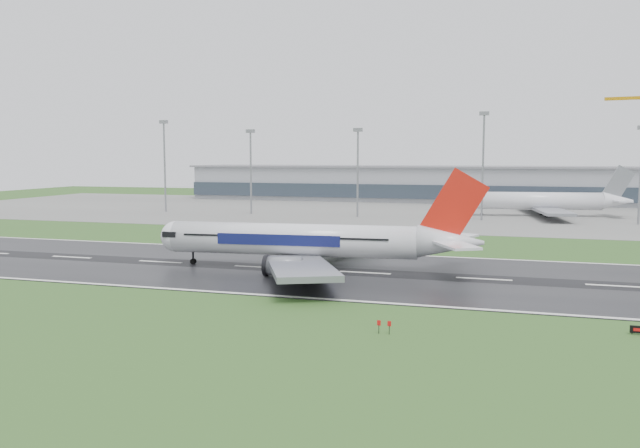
% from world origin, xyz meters
% --- Properties ---
extents(ground, '(520.00, 520.00, 0.00)m').
position_xyz_m(ground, '(0.00, 0.00, 0.00)').
color(ground, '#284E1C').
rests_on(ground, ground).
extents(runway, '(400.00, 45.00, 0.10)m').
position_xyz_m(runway, '(0.00, 0.00, 0.05)').
color(runway, black).
rests_on(runway, ground).
extents(apron, '(400.00, 130.00, 0.08)m').
position_xyz_m(apron, '(0.00, 125.00, 0.04)').
color(apron, slate).
rests_on(apron, ground).
extents(terminal, '(240.00, 36.00, 15.00)m').
position_xyz_m(terminal, '(0.00, 185.00, 7.50)').
color(terminal, gray).
rests_on(terminal, ground).
extents(main_airliner, '(62.97, 60.40, 17.35)m').
position_xyz_m(main_airliner, '(-9.55, 1.40, 8.78)').
color(main_airliner, silver).
rests_on(main_airliner, runway).
extents(parked_airliner, '(63.48, 60.21, 16.51)m').
position_xyz_m(parked_airliner, '(34.07, 120.28, 8.33)').
color(parked_airliner, silver).
rests_on(parked_airliner, apron).
extents(floodmast_0, '(0.64, 0.64, 31.82)m').
position_xyz_m(floodmast_0, '(-96.71, 100.00, 15.91)').
color(floodmast_0, gray).
rests_on(floodmast_0, ground).
extents(floodmast_1, '(0.64, 0.64, 28.16)m').
position_xyz_m(floodmast_1, '(-63.11, 100.00, 14.08)').
color(floodmast_1, gray).
rests_on(floodmast_1, ground).
extents(floodmast_2, '(0.64, 0.64, 28.16)m').
position_xyz_m(floodmast_2, '(-25.03, 100.00, 14.08)').
color(floodmast_2, gray).
rests_on(floodmast_2, ground).
extents(floodmast_3, '(0.64, 0.64, 32.73)m').
position_xyz_m(floodmast_3, '(15.09, 100.00, 16.37)').
color(floodmast_3, gray).
rests_on(floodmast_3, ground).
extents(floodmast_4, '(0.64, 0.64, 27.84)m').
position_xyz_m(floodmast_4, '(59.98, 100.00, 13.92)').
color(floodmast_4, gray).
rests_on(floodmast_4, ground).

